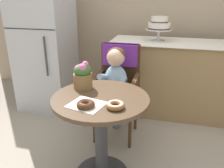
% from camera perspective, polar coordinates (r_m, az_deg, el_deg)
% --- Properties ---
extents(cafe_table, '(0.72, 0.72, 0.72)m').
position_cam_1_polar(cafe_table, '(1.80, -2.74, -9.32)').
color(cafe_table, '#4C3826').
rests_on(cafe_table, ground).
extents(wicker_chair, '(0.42, 0.45, 0.95)m').
position_cam_1_polar(wicker_chair, '(2.37, 1.60, 1.93)').
color(wicker_chair, '#472D19').
rests_on(wicker_chair, ground).
extents(seated_child, '(0.27, 0.32, 0.73)m').
position_cam_1_polar(seated_child, '(2.21, 0.73, 1.55)').
color(seated_child, '#8CADCC').
rests_on(seated_child, ground).
extents(paper_napkin, '(0.27, 0.25, 0.00)m').
position_cam_1_polar(paper_napkin, '(1.60, -6.26, -5.05)').
color(paper_napkin, white).
rests_on(paper_napkin, cafe_table).
extents(donut_front, '(0.13, 0.13, 0.04)m').
position_cam_1_polar(donut_front, '(1.54, 0.81, -5.19)').
color(donut_front, '#936033').
rests_on(donut_front, cafe_table).
extents(donut_mid, '(0.12, 0.12, 0.05)m').
position_cam_1_polar(donut_mid, '(1.55, -6.46, -4.90)').
color(donut_mid, '#4C2D19').
rests_on(donut_mid, cafe_table).
extents(flower_vase, '(0.15, 0.15, 0.22)m').
position_cam_1_polar(flower_vase, '(1.84, -7.24, 2.18)').
color(flower_vase, brown).
rests_on(flower_vase, cafe_table).
extents(display_counter, '(1.56, 0.62, 0.90)m').
position_cam_1_polar(display_counter, '(2.95, 15.03, 1.38)').
color(display_counter, '#93754C').
rests_on(display_counter, ground).
extents(tiered_cake_stand, '(0.30, 0.30, 0.28)m').
position_cam_1_polar(tiered_cake_stand, '(2.81, 11.48, 13.97)').
color(tiered_cake_stand, silver).
rests_on(tiered_cake_stand, display_counter).
extents(refrigerator, '(0.64, 0.63, 1.70)m').
position_cam_1_polar(refrigerator, '(3.05, -16.16, 9.65)').
color(refrigerator, '#B7BABF').
rests_on(refrigerator, ground).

